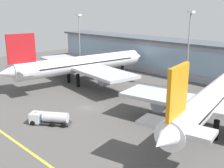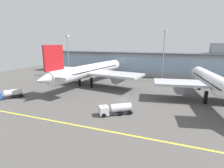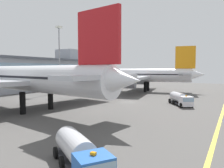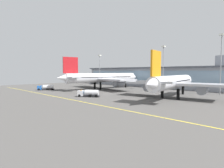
{
  "view_description": "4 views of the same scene",
  "coord_description": "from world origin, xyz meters",
  "px_view_note": "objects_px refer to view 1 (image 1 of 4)",
  "views": [
    {
      "loc": [
        51.43,
        -42.82,
        24.93
      ],
      "look_at": [
        -0.13,
        9.2,
        4.54
      ],
      "focal_mm": 43.81,
      "sensor_mm": 36.0,
      "label": 1
    },
    {
      "loc": [
        17.0,
        -54.42,
        18.8
      ],
      "look_at": [
        -6.2,
        6.32,
        3.43
      ],
      "focal_mm": 28.47,
      "sensor_mm": 36.0,
      "label": 2
    },
    {
      "loc": [
        -51.47,
        -23.91,
        8.69
      ],
      "look_at": [
        0.71,
        5.37,
        4.57
      ],
      "focal_mm": 35.19,
      "sensor_mm": 36.0,
      "label": 3
    },
    {
      "loc": [
        63.83,
        -59.72,
        10.46
      ],
      "look_at": [
        -8.09,
        10.81,
        3.67
      ],
      "focal_mm": 30.4,
      "sensor_mm": 36.0,
      "label": 4
    }
  ],
  "objects_px": {
    "baggage_tug_near": "(49,118)",
    "apron_light_mast_centre": "(79,32)",
    "apron_light_mast_west": "(189,40)",
    "airliner_near_left": "(81,65)",
    "airliner_near_right": "(206,103)"
  },
  "relations": [
    {
      "from": "apron_light_mast_west",
      "to": "apron_light_mast_centre",
      "type": "height_order",
      "value": "apron_light_mast_west"
    },
    {
      "from": "baggage_tug_near",
      "to": "airliner_near_right",
      "type": "bearing_deg",
      "value": -176.11
    },
    {
      "from": "airliner_near_left",
      "to": "apron_light_mast_west",
      "type": "distance_m",
      "value": 35.79
    },
    {
      "from": "baggage_tug_near",
      "to": "apron_light_mast_centre",
      "type": "distance_m",
      "value": 64.85
    },
    {
      "from": "airliner_near_left",
      "to": "apron_light_mast_centre",
      "type": "relative_size",
      "value": 2.44
    },
    {
      "from": "baggage_tug_near",
      "to": "apron_light_mast_west",
      "type": "xyz_separation_m",
      "value": [
        7.65,
        45.28,
        14.27
      ]
    },
    {
      "from": "airliner_near_left",
      "to": "baggage_tug_near",
      "type": "bearing_deg",
      "value": -132.68
    },
    {
      "from": "baggage_tug_near",
      "to": "apron_light_mast_centre",
      "type": "bearing_deg",
      "value": -80.36
    },
    {
      "from": "airliner_near_right",
      "to": "apron_light_mast_centre",
      "type": "distance_m",
      "value": 75.23
    },
    {
      "from": "airliner_near_right",
      "to": "baggage_tug_near",
      "type": "bearing_deg",
      "value": 119.01
    },
    {
      "from": "baggage_tug_near",
      "to": "apron_light_mast_west",
      "type": "height_order",
      "value": "apron_light_mast_west"
    },
    {
      "from": "apron_light_mast_west",
      "to": "baggage_tug_near",
      "type": "bearing_deg",
      "value": -99.58
    },
    {
      "from": "airliner_near_right",
      "to": "apron_light_mast_centre",
      "type": "height_order",
      "value": "apron_light_mast_centre"
    },
    {
      "from": "apron_light_mast_centre",
      "to": "apron_light_mast_west",
      "type": "bearing_deg",
      "value": 0.33
    },
    {
      "from": "airliner_near_left",
      "to": "baggage_tug_near",
      "type": "distance_m",
      "value": 35.03
    }
  ]
}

